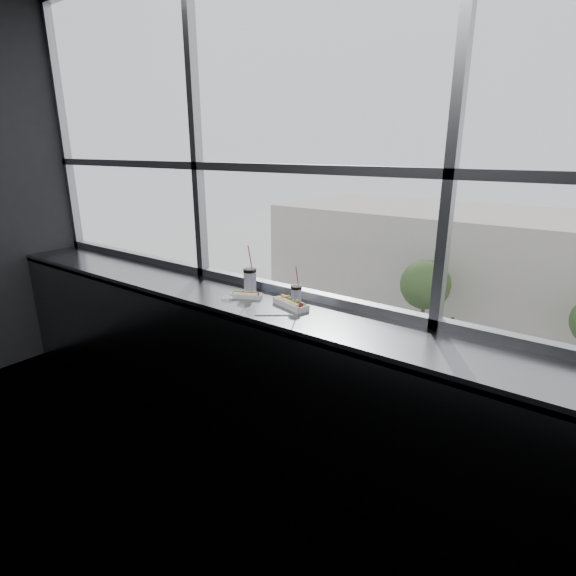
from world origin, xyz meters
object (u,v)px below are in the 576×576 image
Objects in this scene: hotdog_tray_left at (246,295)px; soda_cup_left at (250,279)px; wrapper at (228,298)px; pedestrian_b at (507,345)px; pedestrian_a at (451,327)px; tree_left at (425,285)px; loose_straw at (273,315)px; car_near_c at (507,445)px; car_far_a at (402,339)px; hotdog_tray_right at (291,303)px; car_near_a at (260,360)px; soda_cup_right at (296,295)px.

hotdog_tray_left is 0.14m from soda_cup_left.
pedestrian_b is at bearing 94.47° from wrapper.
hotdog_tray_left is 0.11× the size of pedestrian_a.
hotdog_tray_left is 30.59m from tree_left.
loose_straw is 19.77m from car_near_c.
car_far_a is 1.03× the size of tree_left.
hotdog_tray_right is 0.05× the size of tree_left.
loose_straw is 24.26m from car_near_a.
tree_left is at bearing -29.57° from car_near_a.
wrapper is at bearing -157.11° from car_far_a.
pedestrian_a is 3.45m from tree_left.
soda_cup_right is 0.24m from loose_straw.
soda_cup_left reaches higher than car_near_a.
soda_cup_right is (0.45, -0.04, -0.02)m from soda_cup_left.
soda_cup_left is 30.51m from tree_left.
loose_straw is at bearing 102.79° from pedestrian_a.
soda_cup_left is 27.82m from car_far_a.
wrapper is 30.68m from pedestrian_a.
hotdog_tray_right is at bearing 56.40° from loose_straw.
wrapper reaches higher than car_far_a.
wrapper is at bearing -154.06° from hotdog_tray_left.
wrapper is at bearing 136.51° from loose_straw.
soda_cup_left is at bearing 178.45° from car_near_c.
car_near_a is (-13.60, 16.16, -11.15)m from soda_cup_left.
soda_cup_right reaches higher than car_near_c.
car_far_a is (-8.49, 24.23, -11.11)m from hotdog_tray_right.
soda_cup_right is at bearing 18.49° from wrapper.
hotdog_tray_left is 19.64m from car_near_c.
hotdog_tray_left is at bearing 178.62° from car_near_c.
car_near_c is at bearing 101.15° from pedestrian_b.
loose_straw is 0.04× the size of car_near_a.
loose_straw is 0.13× the size of pedestrian_b.
tree_left is at bearing 123.36° from hotdog_tray_right.
hotdog_tray_right is at bearing -156.04° from car_far_a.
hotdog_tray_right is 24.13m from car_near_a.
soda_cup_right reaches higher than hotdog_tray_right.
hotdog_tray_left is at bearing 51.04° from wrapper.
loose_straw is 0.47m from wrapper.
pedestrian_a is (-6.38, 27.91, -10.96)m from hotdog_tray_right.
car_far_a is at bearing 109.38° from soda_cup_right.
soda_cup_right is at bearing 60.18° from hotdog_tray_right.
soda_cup_right is 1.16× the size of loose_straw.
soda_cup_left is 29.49m from pedestrian_b.
pedestrian_a is (2.11, 3.68, 0.15)m from car_far_a.
pedestrian_a is at bearing 25.44° from car_near_c.
hotdog_tray_right is 1.03× the size of soda_cup_right.
car_far_a is (-8.03, 24.36, -11.09)m from wrapper.
pedestrian_a is at bearing -38.46° from car_near_a.
loose_straw is at bearing -31.92° from soda_cup_left.
soda_cup_left is 0.06× the size of car_near_c.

